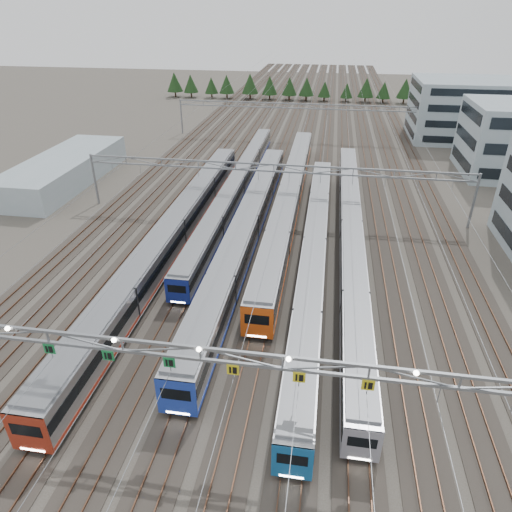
# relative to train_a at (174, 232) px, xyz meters

# --- Properties ---
(ground) EXTENTS (400.00, 400.00, 0.00)m
(ground) POSITION_rel_train_a_xyz_m (11.25, -27.27, -2.32)
(ground) COLOR #47423A
(ground) RESTS_ON ground
(track_bed) EXTENTS (54.00, 260.00, 5.42)m
(track_bed) POSITION_rel_train_a_xyz_m (11.25, 72.73, -0.83)
(track_bed) COLOR #2D2823
(track_bed) RESTS_ON ground
(train_a) EXTENTS (3.17, 63.50, 4.13)m
(train_a) POSITION_rel_train_a_xyz_m (0.00, 0.00, 0.00)
(train_a) COLOR black
(train_a) RESTS_ON ground
(train_b) EXTENTS (2.65, 63.23, 3.45)m
(train_b) POSITION_rel_train_a_xyz_m (4.50, 18.83, -0.34)
(train_b) COLOR black
(train_b) RESTS_ON ground
(train_c) EXTENTS (3.13, 59.79, 4.09)m
(train_c) POSITION_rel_train_a_xyz_m (9.00, 2.88, -0.02)
(train_c) COLOR black
(train_c) RESTS_ON ground
(train_d) EXTENTS (3.11, 63.60, 4.06)m
(train_d) POSITION_rel_train_a_xyz_m (13.50, 14.73, -0.04)
(train_d) COLOR black
(train_d) RESTS_ON ground
(train_e) EXTENTS (2.76, 59.12, 3.60)m
(train_e) POSITION_rel_train_a_xyz_m (18.00, -1.33, -0.27)
(train_e) COLOR black
(train_e) RESTS_ON ground
(train_f) EXTENTS (2.69, 66.83, 3.50)m
(train_f) POSITION_rel_train_a_xyz_m (22.50, 4.61, -0.32)
(train_f) COLOR black
(train_f) RESTS_ON ground
(gantry_near) EXTENTS (56.36, 0.61, 8.08)m
(gantry_near) POSITION_rel_train_a_xyz_m (11.20, -27.39, 4.77)
(gantry_near) COLOR gray
(gantry_near) RESTS_ON ground
(gantry_mid) EXTENTS (56.36, 0.36, 8.00)m
(gantry_mid) POSITION_rel_train_a_xyz_m (11.25, 12.73, 4.07)
(gantry_mid) COLOR gray
(gantry_mid) RESTS_ON ground
(gantry_far) EXTENTS (56.36, 0.36, 8.00)m
(gantry_far) POSITION_rel_train_a_xyz_m (11.25, 57.73, 4.07)
(gantry_far) COLOR gray
(gantry_far) RESTS_ON ground
(depot_bldg_mid) EXTENTS (14.00, 16.00, 12.71)m
(depot_bldg_mid) POSITION_rel_train_a_xyz_m (50.53, 38.45, 4.04)
(depot_bldg_mid) COLOR #92A7AE
(depot_bldg_mid) RESTS_ON ground
(depot_bldg_north) EXTENTS (22.00, 18.00, 13.11)m
(depot_bldg_north) POSITION_rel_train_a_xyz_m (48.41, 63.44, 4.24)
(depot_bldg_north) COLOR #92A7AE
(depot_bldg_north) RESTS_ON ground
(west_shed) EXTENTS (10.00, 30.00, 4.50)m
(west_shed) POSITION_rel_train_a_xyz_m (-26.93, 21.03, -0.07)
(west_shed) COLOR #92A7AE
(west_shed) RESTS_ON ground
(treeline) EXTENTS (93.80, 5.60, 7.02)m
(treeline) POSITION_rel_train_a_xyz_m (10.35, 104.34, 1.91)
(treeline) COLOR #332114
(treeline) RESTS_ON ground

